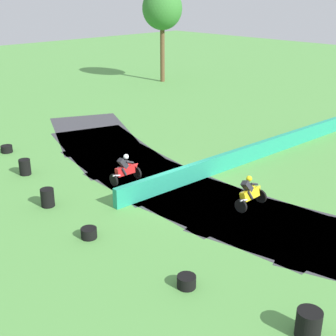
{
  "coord_description": "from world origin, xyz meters",
  "views": [
    {
      "loc": [
        -14.12,
        -14.3,
        8.89
      ],
      "look_at": [
        0.06,
        0.39,
        0.9
      ],
      "focal_mm": 49.65,
      "sensor_mm": 36.0,
      "label": 1
    }
  ],
  "objects_px": {
    "tire_stack_near": "(7,149)",
    "tire_stack_mid_a": "(25,167)",
    "tire_stack_mid_b": "(47,198)",
    "tire_stack_extra_b": "(309,324)",
    "motorcycle_lead_red": "(126,169)",
    "motorcycle_chase_yellow": "(251,192)",
    "tire_stack_far": "(89,233)",
    "tire_stack_extra_a": "(186,282)"
  },
  "relations": [
    {
      "from": "motorcycle_chase_yellow",
      "to": "tire_stack_far",
      "type": "bearing_deg",
      "value": 158.84
    },
    {
      "from": "motorcycle_lead_red",
      "to": "tire_stack_near",
      "type": "height_order",
      "value": "motorcycle_lead_red"
    },
    {
      "from": "motorcycle_chase_yellow",
      "to": "tire_stack_near",
      "type": "bearing_deg",
      "value": 107.39
    },
    {
      "from": "tire_stack_mid_b",
      "to": "tire_stack_extra_a",
      "type": "height_order",
      "value": "tire_stack_mid_b"
    },
    {
      "from": "tire_stack_mid_a",
      "to": "tire_stack_mid_b",
      "type": "height_order",
      "value": "same"
    },
    {
      "from": "motorcycle_lead_red",
      "to": "tire_stack_near",
      "type": "distance_m",
      "value": 8.44
    },
    {
      "from": "motorcycle_chase_yellow",
      "to": "tire_stack_mid_a",
      "type": "xyz_separation_m",
      "value": [
        -5.24,
        10.1,
        -0.24
      ]
    },
    {
      "from": "tire_stack_mid_b",
      "to": "tire_stack_extra_b",
      "type": "xyz_separation_m",
      "value": [
        0.9,
        -12.05,
        0.0
      ]
    },
    {
      "from": "motorcycle_chase_yellow",
      "to": "tire_stack_mid_b",
      "type": "bearing_deg",
      "value": 136.12
    },
    {
      "from": "tire_stack_mid_b",
      "to": "tire_stack_far",
      "type": "bearing_deg",
      "value": -95.07
    },
    {
      "from": "tire_stack_mid_b",
      "to": "tire_stack_extra_b",
      "type": "height_order",
      "value": "same"
    },
    {
      "from": "motorcycle_lead_red",
      "to": "tire_stack_mid_b",
      "type": "relative_size",
      "value": 2.12
    },
    {
      "from": "tire_stack_far",
      "to": "tire_stack_mid_a",
      "type": "bearing_deg",
      "value": 79.58
    },
    {
      "from": "tire_stack_near",
      "to": "tire_stack_extra_b",
      "type": "relative_size",
      "value": 0.81
    },
    {
      "from": "tire_stack_extra_b",
      "to": "tire_stack_near",
      "type": "bearing_deg",
      "value": 86.97
    },
    {
      "from": "motorcycle_lead_red",
      "to": "tire_stack_near",
      "type": "bearing_deg",
      "value": 105.33
    },
    {
      "from": "tire_stack_near",
      "to": "tire_stack_extra_b",
      "type": "distance_m",
      "value": 19.94
    },
    {
      "from": "tire_stack_mid_a",
      "to": "tire_stack_far",
      "type": "distance_m",
      "value": 7.67
    },
    {
      "from": "motorcycle_chase_yellow",
      "to": "tire_stack_mid_a",
      "type": "bearing_deg",
      "value": 117.42
    },
    {
      "from": "motorcycle_lead_red",
      "to": "motorcycle_chase_yellow",
      "type": "distance_m",
      "value": 6.2
    },
    {
      "from": "motorcycle_lead_red",
      "to": "tire_stack_extra_b",
      "type": "distance_m",
      "value": 12.24
    },
    {
      "from": "motorcycle_chase_yellow",
      "to": "tire_stack_extra_a",
      "type": "bearing_deg",
      "value": -160.87
    },
    {
      "from": "tire_stack_mid_a",
      "to": "tire_stack_extra_b",
      "type": "height_order",
      "value": "same"
    },
    {
      "from": "motorcycle_chase_yellow",
      "to": "tire_stack_mid_a",
      "type": "relative_size",
      "value": 2.1
    },
    {
      "from": "tire_stack_mid_a",
      "to": "tire_stack_far",
      "type": "xyz_separation_m",
      "value": [
        -1.39,
        -7.54,
        -0.2
      ]
    },
    {
      "from": "motorcycle_lead_red",
      "to": "tire_stack_near",
      "type": "relative_size",
      "value": 2.61
    },
    {
      "from": "tire_stack_extra_a",
      "to": "tire_stack_extra_b",
      "type": "distance_m",
      "value": 3.91
    },
    {
      "from": "tire_stack_mid_a",
      "to": "tire_stack_mid_b",
      "type": "relative_size",
      "value": 1.0
    },
    {
      "from": "tire_stack_near",
      "to": "tire_stack_mid_a",
      "type": "height_order",
      "value": "tire_stack_mid_a"
    },
    {
      "from": "tire_stack_near",
      "to": "tire_stack_mid_a",
      "type": "relative_size",
      "value": 0.81
    },
    {
      "from": "motorcycle_chase_yellow",
      "to": "tire_stack_near",
      "type": "height_order",
      "value": "motorcycle_chase_yellow"
    },
    {
      "from": "tire_stack_far",
      "to": "tire_stack_extra_b",
      "type": "relative_size",
      "value": 0.76
    },
    {
      "from": "motorcycle_chase_yellow",
      "to": "tire_stack_mid_b",
      "type": "distance_m",
      "value": 8.77
    },
    {
      "from": "tire_stack_near",
      "to": "tire_stack_mid_a",
      "type": "xyz_separation_m",
      "value": [
        -0.88,
        -3.84,
        0.2
      ]
    },
    {
      "from": "motorcycle_lead_red",
      "to": "tire_stack_mid_a",
      "type": "bearing_deg",
      "value": 125.91
    },
    {
      "from": "tire_stack_far",
      "to": "tire_stack_extra_b",
      "type": "bearing_deg",
      "value": -81.96
    },
    {
      "from": "motorcycle_chase_yellow",
      "to": "tire_stack_far",
      "type": "xyz_separation_m",
      "value": [
        -6.63,
        2.56,
        -0.44
      ]
    },
    {
      "from": "tire_stack_near",
      "to": "tire_stack_mid_b",
      "type": "bearing_deg",
      "value": -103.92
    },
    {
      "from": "tire_stack_mid_b",
      "to": "tire_stack_far",
      "type": "xyz_separation_m",
      "value": [
        -0.31,
        -3.51,
        -0.2
      ]
    },
    {
      "from": "tire_stack_mid_b",
      "to": "tire_stack_extra_b",
      "type": "bearing_deg",
      "value": -85.75
    },
    {
      "from": "tire_stack_near",
      "to": "tire_stack_mid_a",
      "type": "bearing_deg",
      "value": -102.84
    },
    {
      "from": "tire_stack_mid_a",
      "to": "tire_stack_extra_a",
      "type": "xyz_separation_m",
      "value": [
        -0.96,
        -12.25,
        -0.2
      ]
    }
  ]
}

